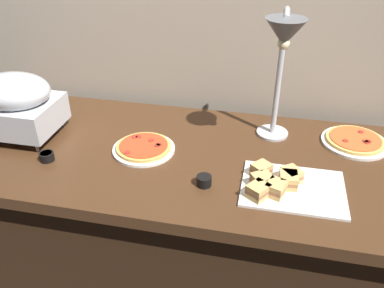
{
  "coord_description": "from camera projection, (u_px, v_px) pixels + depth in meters",
  "views": [
    {
      "loc": [
        0.35,
        -1.35,
        1.66
      ],
      "look_at": [
        0.06,
        0.0,
        0.81
      ],
      "focal_mm": 37.41,
      "sensor_mm": 36.0,
      "label": 1
    }
  ],
  "objects": [
    {
      "name": "buffet_table",
      "position": [
        180.0,
        220.0,
        1.86
      ],
      "size": [
        1.9,
        0.84,
        0.76
      ],
      "color": "#422816",
      "rests_on": "ground_plane"
    },
    {
      "name": "back_wall",
      "position": [
        203.0,
        16.0,
        1.85
      ],
      "size": [
        4.4,
        0.04,
        2.4
      ],
      "primitive_type": "cube",
      "color": "tan",
      "rests_on": "ground_plane"
    },
    {
      "name": "sauce_cup_far",
      "position": [
        47.0,
        156.0,
        1.6
      ],
      "size": [
        0.06,
        0.06,
        0.04
      ],
      "color": "black",
      "rests_on": "buffet_table"
    },
    {
      "name": "pizza_plate_front",
      "position": [
        144.0,
        148.0,
        1.67
      ],
      "size": [
        0.26,
        0.26,
        0.03
      ],
      "color": "white",
      "rests_on": "buffet_table"
    },
    {
      "name": "sauce_cup_near",
      "position": [
        204.0,
        180.0,
        1.46
      ],
      "size": [
        0.06,
        0.06,
        0.04
      ],
      "color": "black",
      "rests_on": "buffet_table"
    },
    {
      "name": "heat_lamp",
      "position": [
        283.0,
        47.0,
        1.47
      ],
      "size": [
        0.15,
        0.29,
        0.56
      ],
      "color": "#B7BABF",
      "rests_on": "buffet_table"
    },
    {
      "name": "sandwich_platter",
      "position": [
        282.0,
        184.0,
        1.44
      ],
      "size": [
        0.37,
        0.28,
        0.06
      ],
      "color": "white",
      "rests_on": "buffet_table"
    },
    {
      "name": "pizza_plate_center",
      "position": [
        355.0,
        141.0,
        1.72
      ],
      "size": [
        0.28,
        0.28,
        0.03
      ],
      "color": "white",
      "rests_on": "buffet_table"
    },
    {
      "name": "ground_plane",
      "position": [
        181.0,
        277.0,
        2.06
      ],
      "size": [
        8.0,
        8.0,
        0.0
      ],
      "primitive_type": "plane",
      "color": "#38332D"
    },
    {
      "name": "chafing_dish",
      "position": [
        15.0,
        103.0,
        1.71
      ],
      "size": [
        0.34,
        0.28,
        0.28
      ],
      "color": "#B7BABF",
      "rests_on": "buffet_table"
    }
  ]
}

